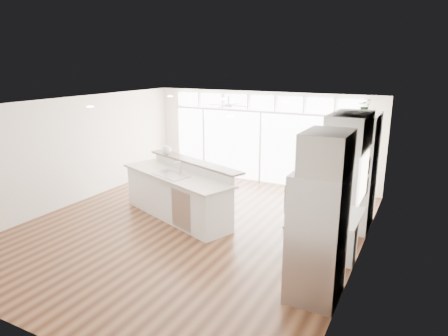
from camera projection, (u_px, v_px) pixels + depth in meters
The scene contains 24 objects.
floor at pixel (191, 228), 8.79m from camera, with size 7.00×8.00×0.02m, color #412314.
ceiling at pixel (188, 104), 8.09m from camera, with size 7.00×8.00×0.02m, color white.
wall_back at pixel (262, 137), 11.86m from camera, with size 7.00×0.04×2.70m, color silver.
wall_front at pixel (19, 241), 5.02m from camera, with size 7.00×0.04×2.70m, color silver.
wall_left at pixel (72, 151), 10.01m from camera, with size 0.04×8.00×2.70m, color silver.
wall_right at pixel (361, 193), 6.87m from camera, with size 0.04×8.00×2.70m, color silver.
glass_wall at pixel (261, 148), 11.89m from camera, with size 5.80×0.06×2.08m, color white.
transom_row at pixel (262, 103), 11.55m from camera, with size 5.90×0.06×0.40m, color white.
desk_window at pixel (363, 177), 7.10m from camera, with size 0.04×0.85×0.85m, color white.
ceiling_fan at pixel (229, 102), 10.77m from camera, with size 1.16×1.16×0.32m, color silver.
recessed_lights at pixel (193, 104), 8.27m from camera, with size 3.40×3.00×0.02m, color white.
oven_cabinet at pixel (359, 171), 8.59m from camera, with size 0.64×1.20×2.50m, color white.
desk_nook at pixel (339, 234), 7.55m from camera, with size 0.72×1.30×0.76m, color white.
upper_cabinets at pixel (350, 131), 7.02m from camera, with size 0.64×1.30×0.64m, color white.
refrigerator at pixel (317, 236), 5.98m from camera, with size 0.76×0.90×2.00m, color #A6A6AB.
fridge_cabinet at pixel (327, 152), 5.62m from camera, with size 0.64×0.90×0.60m, color white.
framed_photos at pixel (368, 176), 7.67m from camera, with size 0.06×0.22×0.80m, color black.
kitchen_island at pixel (176, 191), 9.21m from camera, with size 3.23×1.22×1.28m, color white.
rug at pixel (307, 241), 8.09m from camera, with size 0.83×0.60×0.01m, color #352511.
office_chair at pixel (298, 210), 8.33m from camera, with size 0.56×0.51×1.07m, color black.
fishbowl at pixel (166, 150), 9.96m from camera, with size 0.23×0.23×0.23m, color silver.
monitor at pixel (337, 204), 7.43m from camera, with size 0.08×0.49×0.41m, color black.
keyboard at pixel (327, 212), 7.56m from camera, with size 0.13×0.36×0.02m, color silver.
potted_plant at pixel (365, 107), 8.23m from camera, with size 0.27×0.30×0.23m, color #244F22.
Camera 1 is at (4.42, -6.89, 3.54)m, focal length 32.00 mm.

